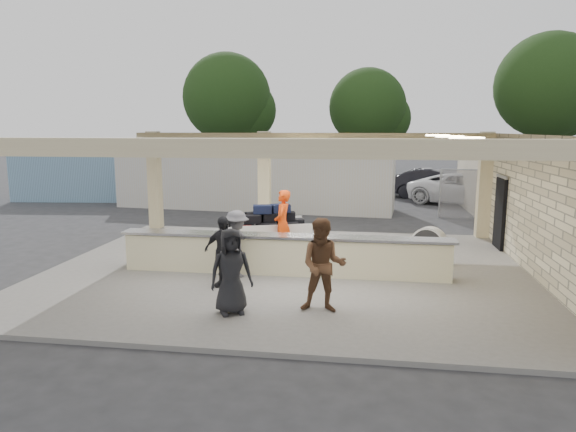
% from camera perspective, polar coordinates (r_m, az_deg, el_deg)
% --- Properties ---
extents(ground, '(120.00, 120.00, 0.00)m').
position_cam_1_polar(ground, '(13.28, -0.15, -6.24)').
color(ground, '#2B2B2E').
rests_on(ground, ground).
extents(pavilion, '(12.01, 10.00, 3.55)m').
position_cam_1_polar(pavilion, '(13.59, 1.15, -0.03)').
color(pavilion, slate).
rests_on(pavilion, ground).
extents(baggage_counter, '(8.20, 0.58, 0.98)m').
position_cam_1_polar(baggage_counter, '(12.65, -0.50, -4.30)').
color(baggage_counter, beige).
rests_on(baggage_counter, pavilion).
extents(luggage_cart, '(2.64, 2.12, 1.34)m').
position_cam_1_polar(luggage_cart, '(15.09, -2.27, -1.05)').
color(luggage_cart, silver).
rests_on(luggage_cart, pavilion).
extents(drum_fan, '(0.96, 0.69, 1.02)m').
position_cam_1_polar(drum_fan, '(13.91, 15.40, -3.11)').
color(drum_fan, silver).
rests_on(drum_fan, pavilion).
extents(baggage_handler, '(0.40, 0.70, 1.88)m').
position_cam_1_polar(baggage_handler, '(14.23, -0.61, -0.86)').
color(baggage_handler, '#E03D0B').
rests_on(baggage_handler, pavilion).
extents(passenger_a, '(0.90, 0.40, 1.85)m').
position_cam_1_polar(passenger_a, '(10.01, 3.95, -5.49)').
color(passenger_a, brown).
rests_on(passenger_a, pavilion).
extents(passenger_b, '(1.00, 0.56, 1.62)m').
position_cam_1_polar(passenger_b, '(11.66, -7.20, -3.95)').
color(passenger_b, black).
rests_on(passenger_b, pavilion).
extents(passenger_c, '(0.90, 1.09, 1.64)m').
position_cam_1_polar(passenger_c, '(12.30, -5.75, -3.15)').
color(passenger_c, '#46454A').
rests_on(passenger_c, pavilion).
extents(passenger_d, '(0.88, 0.67, 1.68)m').
position_cam_1_polar(passenger_d, '(9.97, -6.34, -6.12)').
color(passenger_d, black).
rests_on(passenger_d, pavilion).
extents(car_white_a, '(5.85, 4.39, 1.51)m').
position_cam_1_polar(car_white_a, '(26.21, 19.24, 2.83)').
color(car_white_a, white).
rests_on(car_white_a, ground).
extents(car_white_b, '(4.91, 2.66, 1.47)m').
position_cam_1_polar(car_white_b, '(28.41, 29.34, 2.58)').
color(car_white_b, white).
rests_on(car_white_b, ground).
extents(car_dark, '(4.85, 2.42, 1.54)m').
position_cam_1_polar(car_dark, '(28.21, 15.91, 3.49)').
color(car_dark, black).
rests_on(car_dark, ground).
extents(container_white, '(12.84, 3.74, 2.74)m').
position_cam_1_polar(container_white, '(23.62, -3.87, 4.16)').
color(container_white, beige).
rests_on(container_white, ground).
extents(container_blue, '(10.12, 3.40, 2.58)m').
position_cam_1_polar(container_blue, '(27.96, -18.66, 4.37)').
color(container_blue, '#7CA7C7').
rests_on(container_blue, ground).
extents(tree_left, '(6.60, 6.30, 9.00)m').
position_cam_1_polar(tree_left, '(38.06, -6.25, 12.58)').
color(tree_left, '#382619').
rests_on(tree_left, ground).
extents(tree_mid, '(6.00, 5.60, 8.00)m').
position_cam_1_polar(tree_mid, '(38.80, 9.29, 11.53)').
color(tree_mid, '#382619').
rests_on(tree_mid, ground).
extents(tree_right, '(7.20, 7.00, 10.00)m').
position_cam_1_polar(tree_right, '(39.84, 27.32, 12.35)').
color(tree_right, '#382619').
rests_on(tree_right, ground).
extents(adjacent_building, '(6.00, 8.00, 3.20)m').
position_cam_1_polar(adjacent_building, '(23.94, 27.00, 3.75)').
color(adjacent_building, beige).
rests_on(adjacent_building, ground).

